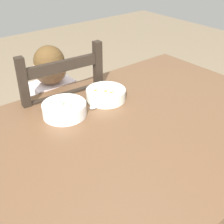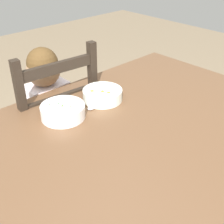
{
  "view_description": "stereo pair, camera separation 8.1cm",
  "coord_description": "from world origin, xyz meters",
  "px_view_note": "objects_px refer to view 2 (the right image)",
  "views": [
    {
      "loc": [
        -0.65,
        -0.73,
        1.43
      ],
      "look_at": [
        -0.01,
        0.07,
        0.8
      ],
      "focal_mm": 47.66,
      "sensor_mm": 36.0,
      "label": 1
    },
    {
      "loc": [
        -0.72,
        -0.68,
        1.43
      ],
      "look_at": [
        -0.01,
        0.07,
        0.8
      ],
      "focal_mm": 47.66,
      "sensor_mm": 36.0,
      "label": 2
    }
  ],
  "objects_px": {
    "dining_chair": "(53,134)",
    "bowl_of_peas": "(63,111)",
    "bowl_of_carrots": "(103,94)",
    "spoon": "(95,106)",
    "child_figure": "(51,108)",
    "dining_table": "(126,147)"
  },
  "relations": [
    {
      "from": "dining_chair",
      "to": "bowl_of_carrots",
      "type": "distance_m",
      "value": 0.45
    },
    {
      "from": "dining_chair",
      "to": "bowl_of_carrots",
      "type": "height_order",
      "value": "dining_chair"
    },
    {
      "from": "dining_chair",
      "to": "bowl_of_carrots",
      "type": "relative_size",
      "value": 5.36
    },
    {
      "from": "dining_table",
      "to": "dining_chair",
      "type": "xyz_separation_m",
      "value": [
        -0.03,
        0.54,
        -0.2
      ]
    },
    {
      "from": "bowl_of_peas",
      "to": "spoon",
      "type": "distance_m",
      "value": 0.16
    },
    {
      "from": "dining_table",
      "to": "bowl_of_carrots",
      "type": "height_order",
      "value": "bowl_of_carrots"
    },
    {
      "from": "bowl_of_carrots",
      "to": "spoon",
      "type": "distance_m",
      "value": 0.08
    },
    {
      "from": "bowl_of_carrots",
      "to": "spoon",
      "type": "bearing_deg",
      "value": -159.59
    },
    {
      "from": "dining_chair",
      "to": "bowl_of_peas",
      "type": "bearing_deg",
      "value": -109.88
    },
    {
      "from": "child_figure",
      "to": "spoon",
      "type": "distance_m",
      "value": 0.35
    },
    {
      "from": "dining_table",
      "to": "bowl_of_carrots",
      "type": "bearing_deg",
      "value": 69.71
    },
    {
      "from": "dining_table",
      "to": "spoon",
      "type": "bearing_deg",
      "value": 84.36
    },
    {
      "from": "bowl_of_peas",
      "to": "spoon",
      "type": "height_order",
      "value": "bowl_of_peas"
    },
    {
      "from": "dining_chair",
      "to": "spoon",
      "type": "bearing_deg",
      "value": -81.69
    },
    {
      "from": "dining_table",
      "to": "spoon",
      "type": "relative_size",
      "value": 11.11
    },
    {
      "from": "dining_table",
      "to": "bowl_of_peas",
      "type": "bearing_deg",
      "value": 118.3
    },
    {
      "from": "bowl_of_carrots",
      "to": "dining_chair",
      "type": "bearing_deg",
      "value": 111.41
    },
    {
      "from": "bowl_of_peas",
      "to": "bowl_of_carrots",
      "type": "relative_size",
      "value": 1.02
    },
    {
      "from": "dining_table",
      "to": "bowl_of_carrots",
      "type": "xyz_separation_m",
      "value": [
        0.09,
        0.25,
        0.12
      ]
    },
    {
      "from": "child_figure",
      "to": "spoon",
      "type": "relative_size",
      "value": 6.89
    },
    {
      "from": "dining_chair",
      "to": "spoon",
      "type": "relative_size",
      "value": 7.12
    },
    {
      "from": "child_figure",
      "to": "bowl_of_carrots",
      "type": "xyz_separation_m",
      "value": [
        0.11,
        -0.29,
        0.15
      ]
    }
  ]
}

